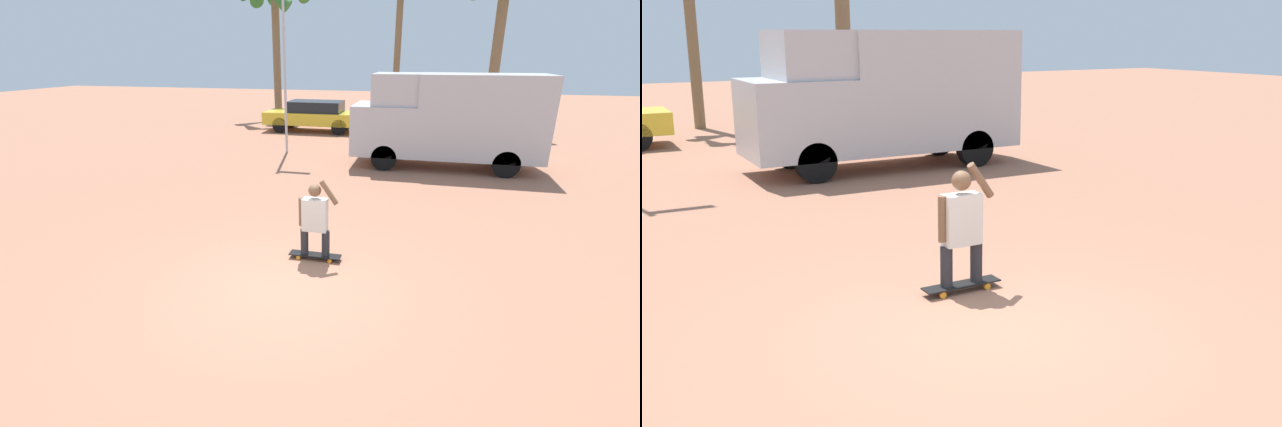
% 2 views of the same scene
% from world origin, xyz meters
% --- Properties ---
extents(ground_plane, '(80.00, 80.00, 0.00)m').
position_xyz_m(ground_plane, '(0.00, 0.00, 0.00)').
color(ground_plane, '#A36B51').
extents(skateboard, '(0.94, 0.22, 0.09)m').
position_xyz_m(skateboard, '(0.28, 1.17, 0.08)').
color(skateboard, black).
rests_on(skateboard, ground_plane).
extents(person_skateboarder, '(0.71, 0.22, 1.40)m').
position_xyz_m(person_skateboarder, '(0.28, 1.17, 0.82)').
color(person_skateboarder, '#28282D').
rests_on(person_skateboarder, skateboard).
extents(camper_van, '(5.85, 2.03, 2.93)m').
position_xyz_m(camper_van, '(2.72, 8.77, 1.60)').
color(camper_van, black).
rests_on(camper_van, ground_plane).
extents(parked_car_yellow, '(4.60, 1.81, 1.43)m').
position_xyz_m(parked_car_yellow, '(-3.25, 14.61, 0.77)').
color(parked_car_yellow, black).
rests_on(parked_car_yellow, ground_plane).
extents(flagpole, '(1.11, 0.12, 7.13)m').
position_xyz_m(flagpole, '(-2.96, 9.68, 4.03)').
color(flagpole, '#B7B7BC').
rests_on(flagpole, ground_plane).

